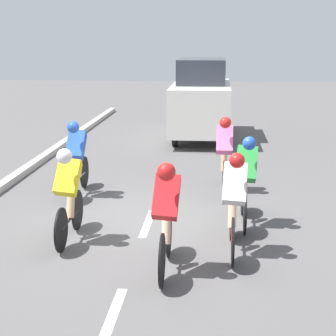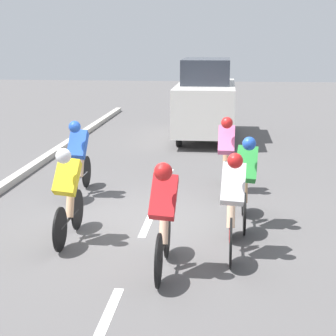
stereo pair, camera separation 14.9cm
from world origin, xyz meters
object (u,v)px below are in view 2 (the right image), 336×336
Objects in this scene: support_car at (206,100)px; cyclist_red at (163,214)px; cyclist_blue at (78,156)px; cyclist_pink at (226,153)px; cyclist_yellow at (68,191)px; cyclist_white at (232,201)px; cyclist_green at (246,179)px.

cyclist_red is at bearing 89.22° from support_car.
cyclist_pink is (-2.82, -0.56, 0.00)m from cyclist_blue.
cyclist_yellow is 0.96× the size of cyclist_red.
cyclist_yellow is 0.92× the size of cyclist_pink.
cyclist_white is 3.31m from cyclist_pink.
cyclist_white is 2.44m from cyclist_yellow.
cyclist_blue is 1.02× the size of cyclist_red.
cyclist_pink is (-2.33, -3.04, 0.01)m from cyclist_yellow.
support_car reaches higher than cyclist_red.
cyclist_white is 1.16m from cyclist_red.
cyclist_green is 0.38× the size of support_car.
cyclist_yellow is 0.36× the size of support_car.
cyclist_pink is at bearing -100.88° from cyclist_red.
cyclist_blue is at bearing -24.99° from cyclist_green.
cyclist_white reaches higher than cyclist_green.
support_car is at bearing -100.51° from cyclist_yellow.
cyclist_green is 2.84m from cyclist_yellow.
cyclist_red is at bearing 40.40° from cyclist_white.
cyclist_pink is at bearing -168.69° from cyclist_blue.
cyclist_blue is 6.96m from support_car.
cyclist_pink reaches higher than cyclist_white.
cyclist_yellow is 1.85m from cyclist_red.
cyclist_white is at bearing 136.82° from cyclist_blue.
cyclist_pink is at bearing -127.39° from cyclist_yellow.
support_car is (0.64, -6.04, 0.37)m from cyclist_pink.
cyclist_yellow is (2.65, 1.01, -0.01)m from cyclist_green.
cyclist_red is at bearing 120.33° from cyclist_blue.
cyclist_green is at bearing 99.06° from cyclist_pink.
cyclist_blue is (0.49, -2.48, 0.01)m from cyclist_yellow.
cyclist_blue reaches higher than cyclist_yellow.
support_car is (0.74, -9.34, 0.38)m from cyclist_white.
cyclist_green is 0.99× the size of cyclist_blue.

